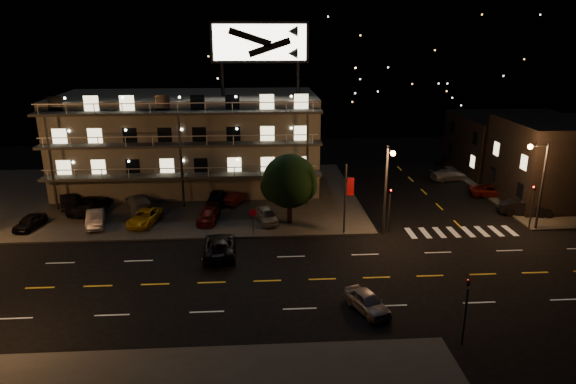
{
  "coord_description": "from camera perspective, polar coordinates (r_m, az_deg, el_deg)",
  "views": [
    {
      "loc": [
        -2.68,
        -33.33,
        17.42
      ],
      "look_at": [
        0.02,
        8.0,
        4.15
      ],
      "focal_mm": 32.0,
      "sensor_mm": 36.0,
      "label": 1
    }
  ],
  "objects": [
    {
      "name": "streetlight_ne",
      "position": [
        50.04,
        26.15,
        1.49
      ],
      "size": [
        1.92,
        0.44,
        8.0
      ],
      "color": "#2D2D30",
      "rests_on": "ground"
    },
    {
      "name": "lot_car_5",
      "position": [
        56.26,
        -23.2,
        -0.85
      ],
      "size": [
        2.77,
        4.5,
        1.4
      ],
      "primitive_type": "imported",
      "rotation": [
        0.0,
        0.0,
        3.47
      ],
      "color": "black",
      "rests_on": "curb_nw"
    },
    {
      "name": "motel",
      "position": [
        58.92,
        -10.79,
        5.63
      ],
      "size": [
        28.0,
        13.8,
        18.1
      ],
      "color": "gray",
      "rests_on": "ground"
    },
    {
      "name": "side_car_2",
      "position": [
        64.31,
        17.43,
        1.81
      ],
      "size": [
        4.72,
        2.71,
        1.29
      ],
      "primitive_type": "imported",
      "rotation": [
        0.0,
        0.0,
        1.79
      ],
      "color": "gray",
      "rests_on": "ground"
    },
    {
      "name": "curb_ne",
      "position": [
        64.91,
        26.67,
        0.33
      ],
      "size": [
        16.0,
        24.0,
        0.15
      ],
      "primitive_type": "cube",
      "color": "#3A3B38",
      "rests_on": "ground"
    },
    {
      "name": "side_car_0",
      "position": [
        54.87,
        24.85,
        -1.61
      ],
      "size": [
        4.94,
        3.0,
        1.54
      ],
      "primitive_type": "imported",
      "rotation": [
        0.0,
        0.0,
        1.25
      ],
      "color": "black",
      "rests_on": "ground"
    },
    {
      "name": "signal_sw",
      "position": [
        31.2,
        19.17,
        -11.75
      ],
      "size": [
        0.2,
        0.27,
        4.6
      ],
      "color": "#2D2D30",
      "rests_on": "ground"
    },
    {
      "name": "lot_car_2",
      "position": [
        49.12,
        -15.62,
        -2.72
      ],
      "size": [
        3.06,
        4.9,
        1.26
      ],
      "primitive_type": "imported",
      "rotation": [
        0.0,
        0.0,
        -0.23
      ],
      "color": "gold",
      "rests_on": "curb_nw"
    },
    {
      "name": "road_car_west",
      "position": [
        41.73,
        -7.59,
        -5.95
      ],
      "size": [
        2.65,
        5.47,
        1.5
      ],
      "primitive_type": "imported",
      "rotation": [
        0.0,
        0.0,
        3.17
      ],
      "color": "black",
      "rests_on": "ground"
    },
    {
      "name": "lot_car_3",
      "position": [
        48.53,
        -8.81,
        -2.53
      ],
      "size": [
        2.24,
        4.39,
        1.22
      ],
      "primitive_type": "imported",
      "rotation": [
        0.0,
        0.0,
        -0.13
      ],
      "color": "#62130E",
      "rests_on": "curb_nw"
    },
    {
      "name": "side_car_1",
      "position": [
        59.72,
        21.6,
        0.16
      ],
      "size": [
        4.78,
        2.64,
        1.27
      ],
      "primitive_type": "imported",
      "rotation": [
        0.0,
        0.0,
        1.45
      ],
      "color": "#62130E",
      "rests_on": "ground"
    },
    {
      "name": "streetlight_nc",
      "position": [
        44.53,
        10.96,
        1.18
      ],
      "size": [
        0.44,
        1.92,
        8.0
      ],
      "color": "#2D2D30",
      "rests_on": "ground"
    },
    {
      "name": "side_bldg_front",
      "position": [
        60.61,
        29.04,
        2.96
      ],
      "size": [
        14.06,
        10.0,
        8.5
      ],
      "color": "black",
      "rests_on": "ground"
    },
    {
      "name": "signal_ne",
      "position": [
        50.79,
        25.54,
        -1.03
      ],
      "size": [
        0.27,
        0.2,
        4.6
      ],
      "color": "#2D2D30",
      "rests_on": "ground"
    },
    {
      "name": "ground",
      "position": [
        37.7,
        0.77,
        -9.76
      ],
      "size": [
        140.0,
        140.0,
        0.0
      ],
      "primitive_type": "plane",
      "color": "black",
      "rests_on": "ground"
    },
    {
      "name": "lot_car_8",
      "position": [
        53.15,
        -7.85,
        -0.5
      ],
      "size": [
        2.15,
        4.62,
        1.53
      ],
      "primitive_type": "imported",
      "rotation": [
        0.0,
        0.0,
        3.07
      ],
      "color": "black",
      "rests_on": "curb_nw"
    },
    {
      "name": "lot_car_1",
      "position": [
        50.01,
        -20.64,
        -2.79
      ],
      "size": [
        2.36,
        4.41,
        1.38
      ],
      "primitive_type": "imported",
      "rotation": [
        0.0,
        0.0,
        0.23
      ],
      "color": "gray",
      "rests_on": "curb_nw"
    },
    {
      "name": "lot_car_7",
      "position": [
        53.0,
        -16.25,
        -1.11
      ],
      "size": [
        4.04,
        5.75,
        1.54
      ],
      "primitive_type": "imported",
      "rotation": [
        0.0,
        0.0,
        3.54
      ],
      "color": "gray",
      "rests_on": "curb_nw"
    },
    {
      "name": "side_bldg_back",
      "position": [
        70.87,
        23.89,
        4.91
      ],
      "size": [
        14.06,
        12.0,
        7.0
      ],
      "color": "black",
      "rests_on": "ground"
    },
    {
      "name": "tree",
      "position": [
        46.61,
        0.12,
        1.04
      ],
      "size": [
        5.16,
        4.97,
        6.49
      ],
      "color": "black",
      "rests_on": "curb_nw"
    },
    {
      "name": "hill_backdrop",
      "position": [
        102.33,
        -5.74,
        14.4
      ],
      "size": [
        120.0,
        25.0,
        24.0
      ],
      "color": "black",
      "rests_on": "ground"
    },
    {
      "name": "lot_car_4",
      "position": [
        47.72,
        -2.38,
        -2.61
      ],
      "size": [
        2.33,
        4.16,
        1.34
      ],
      "primitive_type": "imported",
      "rotation": [
        0.0,
        0.0,
        0.2
      ],
      "color": "gray",
      "rests_on": "curb_nw"
    },
    {
      "name": "lot_car_6",
      "position": [
        54.02,
        -21.16,
        -1.28
      ],
      "size": [
        3.49,
        5.77,
        1.5
      ],
      "primitive_type": "imported",
      "rotation": [
        0.0,
        0.0,
        2.95
      ],
      "color": "black",
      "rests_on": "curb_nw"
    },
    {
      "name": "lot_car_9",
      "position": [
        53.05,
        -5.86,
        -0.63
      ],
      "size": [
        2.65,
        3.9,
        1.22
      ],
      "primitive_type": "imported",
      "rotation": [
        0.0,
        0.0,
        2.73
      ],
      "color": "#62130E",
      "rests_on": "curb_nw"
    },
    {
      "name": "banner_north",
      "position": [
        44.69,
        6.46,
        -0.6
      ],
      "size": [
        0.83,
        0.16,
        6.4
      ],
      "color": "#2D2D30",
      "rests_on": "ground"
    },
    {
      "name": "signal_nw",
      "position": [
        45.9,
        11.22,
        -1.47
      ],
      "size": [
        0.2,
        0.27,
        4.6
      ],
      "color": "#2D2D30",
      "rests_on": "ground"
    },
    {
      "name": "side_car_3",
      "position": [
        71.07,
        17.52,
        3.26
      ],
      "size": [
        3.92,
        2.42,
        1.25
      ],
      "primitive_type": "imported",
      "rotation": [
        0.0,
        0.0,
        1.29
      ],
      "color": "black",
      "rests_on": "ground"
    },
    {
      "name": "road_car_east",
      "position": [
        34.1,
        8.8,
        -11.93
      ],
      "size": [
        2.84,
        4.09,
        1.29
      ],
      "primitive_type": "imported",
      "rotation": [
        0.0,
        0.0,
        0.39
      ],
      "color": "gray",
      "rests_on": "ground"
    },
    {
      "name": "stop_sign",
      "position": [
        44.75,
        -3.92,
        -2.83
      ],
      "size": [
        0.91,
        0.11,
        2.61
      ],
      "color": "#2D2D30",
      "rests_on": "ground"
    },
    {
      "name": "curb_nw",
      "position": [
        57.21,
        -14.97,
        -0.51
      ],
      "size": [
        44.0,
        24.0,
        0.15
      ],
      "primitive_type": "cube",
      "color": "#3A3B38",
      "rests_on": "ground"
    },
    {
      "name": "lot_car_0",
      "position": [
        51.78,
        -26.76,
        -2.97
      ],
      "size": [
        2.23,
        3.9,
        1.25
      ],
      "primitive_type": "imported",
      "rotation": [
        0.0,
        0.0,
        -0.22
      ],
      "color": "black",
      "rests_on": "curb_nw"
    }
  ]
}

